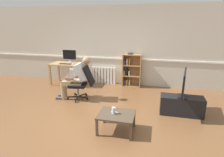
% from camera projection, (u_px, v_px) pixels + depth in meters
% --- Properties ---
extents(ground_plane, '(18.00, 18.00, 0.00)m').
position_uv_depth(ground_plane, '(97.00, 117.00, 4.25)').
color(ground_plane, brown).
extents(back_wall, '(12.00, 0.13, 2.70)m').
position_uv_depth(back_wall, '(120.00, 46.00, 6.34)').
color(back_wall, beige).
rests_on(back_wall, ground_plane).
extents(computer_desk, '(1.22, 0.67, 0.76)m').
position_uv_depth(computer_desk, '(68.00, 66.00, 6.47)').
color(computer_desk, tan).
rests_on(computer_desk, ground_plane).
extents(imac_monitor, '(0.54, 0.14, 0.48)m').
position_uv_depth(imac_monitor, '(70.00, 55.00, 6.43)').
color(imac_monitor, silver).
rests_on(imac_monitor, computer_desk).
extents(keyboard, '(0.42, 0.12, 0.02)m').
position_uv_depth(keyboard, '(65.00, 64.00, 6.32)').
color(keyboard, black).
rests_on(keyboard, computer_desk).
extents(computer_mouse, '(0.06, 0.10, 0.03)m').
position_uv_depth(computer_mouse, '(74.00, 64.00, 6.27)').
color(computer_mouse, white).
rests_on(computer_mouse, computer_desk).
extents(bookshelf, '(0.63, 0.29, 1.14)m').
position_uv_depth(bookshelf, '(131.00, 70.00, 6.27)').
color(bookshelf, '#AD7F4C').
rests_on(bookshelf, ground_plane).
extents(radiator, '(0.87, 0.08, 0.59)m').
position_uv_depth(radiator, '(104.00, 75.00, 6.66)').
color(radiator, white).
rests_on(radiator, ground_plane).
extents(office_chair, '(0.80, 0.63, 0.98)m').
position_uv_depth(office_chair, '(83.00, 81.00, 5.16)').
color(office_chair, black).
rests_on(office_chair, ground_plane).
extents(person_seated, '(1.01, 0.45, 1.22)m').
position_uv_depth(person_seated, '(76.00, 77.00, 5.14)').
color(person_seated, tan).
rests_on(person_seated, ground_plane).
extents(tv_stand, '(0.98, 0.37, 0.45)m').
position_uv_depth(tv_stand, '(181.00, 105.00, 4.32)').
color(tv_stand, black).
rests_on(tv_stand, ground_plane).
extents(tv_screen, '(0.25, 0.94, 0.61)m').
position_uv_depth(tv_screen, '(184.00, 84.00, 4.17)').
color(tv_screen, black).
rests_on(tv_screen, tv_stand).
extents(coffee_table, '(0.71, 0.57, 0.38)m').
position_uv_depth(coffee_table, '(116.00, 116.00, 3.60)').
color(coffee_table, '#4C3D2D').
rests_on(coffee_table, ground_plane).
extents(drinking_glass, '(0.07, 0.07, 0.13)m').
position_uv_depth(drinking_glass, '(114.00, 111.00, 3.57)').
color(drinking_glass, silver).
rests_on(drinking_glass, coffee_table).
extents(spare_remote, '(0.15, 0.07, 0.02)m').
position_uv_depth(spare_remote, '(115.00, 112.00, 3.63)').
color(spare_remote, white).
rests_on(spare_remote, coffee_table).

